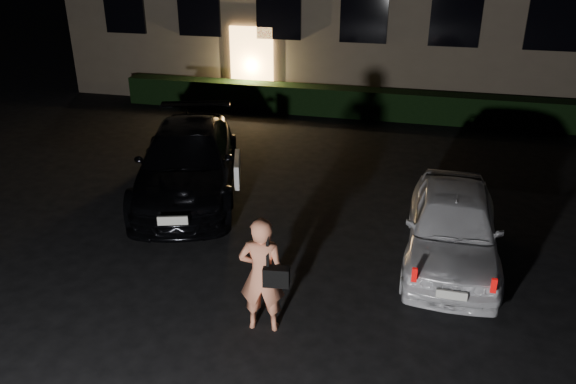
# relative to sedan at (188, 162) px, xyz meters

# --- Properties ---
(ground) EXTENTS (80.00, 80.00, 0.00)m
(ground) POSITION_rel_sedan_xyz_m (2.74, -3.96, -0.71)
(ground) COLOR black
(ground) RESTS_ON ground
(hedge) EXTENTS (15.00, 0.70, 0.85)m
(hedge) POSITION_rel_sedan_xyz_m (2.74, 6.54, -0.29)
(hedge) COLOR black
(hedge) RESTS_ON ground
(sedan) EXTENTS (3.37, 5.27, 1.42)m
(sedan) POSITION_rel_sedan_xyz_m (0.00, 0.00, 0.00)
(sedan) COLOR black
(sedan) RESTS_ON ground
(hatch) EXTENTS (1.55, 3.76, 1.28)m
(hatch) POSITION_rel_sedan_xyz_m (5.39, -1.48, -0.07)
(hatch) COLOR white
(hatch) RESTS_ON ground
(man) EXTENTS (0.75, 0.49, 1.72)m
(man) POSITION_rel_sedan_xyz_m (2.84, -4.03, 0.15)
(man) COLOR #E2845F
(man) RESTS_ON ground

